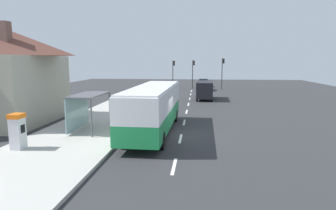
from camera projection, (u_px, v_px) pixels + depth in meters
name	position (u px, v px, depth m)	size (l,w,h in m)	color
ground_plane	(186.00, 104.00, 33.47)	(56.00, 92.00, 0.04)	#2D2D30
sidewalk_platform	(96.00, 125.00, 22.30)	(6.20, 30.00, 0.18)	#ADAAA3
lane_stripe_seg_0	(174.00, 166.00, 13.77)	(0.16, 2.20, 0.01)	silver
lane_stripe_seg_1	(180.00, 139.00, 18.68)	(0.16, 2.20, 0.01)	silver
lane_stripe_seg_2	(184.00, 122.00, 23.60)	(0.16, 2.20, 0.01)	silver
lane_stripe_seg_3	(187.00, 112.00, 28.52)	(0.16, 2.20, 0.01)	silver
lane_stripe_seg_4	(188.00, 104.00, 33.44)	(0.16, 2.20, 0.01)	silver
lane_stripe_seg_5	(190.00, 99.00, 38.36)	(0.16, 2.20, 0.01)	silver
lane_stripe_seg_6	(191.00, 94.00, 43.27)	(0.16, 2.20, 0.01)	silver
lane_stripe_seg_7	(191.00, 91.00, 48.19)	(0.16, 2.20, 0.01)	silver
bus	(153.00, 106.00, 19.97)	(2.75, 11.06, 3.21)	#1E8C47
white_van	(205.00, 89.00, 37.44)	(2.22, 5.28, 2.30)	black
sedan_near	(204.00, 86.00, 49.28)	(1.95, 4.45, 1.52)	navy
sedan_far	(203.00, 83.00, 55.90)	(1.85, 4.40, 1.52)	#195933
ticket_machine	(18.00, 131.00, 15.77)	(0.66, 0.76, 1.94)	silver
recycling_bin_orange	(120.00, 121.00, 21.01)	(0.52, 0.52, 0.95)	orange
recycling_bin_red	(123.00, 119.00, 21.70)	(0.52, 0.52, 0.95)	red
traffic_light_near_side	(223.00, 69.00, 50.38)	(0.49, 0.28, 5.39)	#2D2D2D
traffic_light_far_side	(173.00, 70.00, 52.07)	(0.49, 0.28, 5.00)	#2D2D2D
traffic_light_median	(193.00, 70.00, 52.50)	(0.49, 0.28, 5.05)	#2D2D2D
bus_shelter	(85.00, 102.00, 20.07)	(1.80, 4.00, 2.50)	#4C4C51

